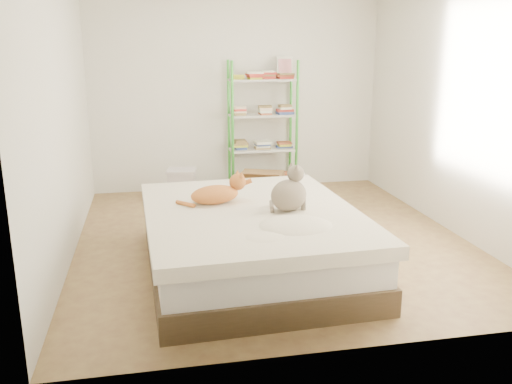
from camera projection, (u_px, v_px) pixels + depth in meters
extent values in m
cube|color=#A1874D|center=(271.00, 238.00, 5.45)|extent=(3.80, 4.20, 0.01)
cube|color=white|center=(237.00, 91.00, 7.10)|extent=(3.80, 0.01, 2.60)
cube|color=white|center=(353.00, 150.00, 3.12)|extent=(3.80, 0.01, 2.60)
cube|color=white|center=(62.00, 114.00, 4.76)|extent=(0.01, 4.20, 2.60)
cube|color=white|center=(456.00, 105.00, 5.46)|extent=(0.01, 4.20, 2.60)
cube|color=brown|center=(251.00, 259.00, 4.65)|extent=(1.78, 2.19, 0.21)
cube|color=white|center=(251.00, 235.00, 4.59)|extent=(1.73, 2.13, 0.23)
cube|color=beige|center=(251.00, 216.00, 4.54)|extent=(1.82, 2.23, 0.11)
cylinder|color=green|center=(233.00, 130.00, 6.83)|extent=(0.04, 0.04, 1.70)
cylinder|color=green|center=(229.00, 126.00, 7.14)|extent=(0.04, 0.04, 1.70)
cylinder|color=green|center=(297.00, 128.00, 6.99)|extent=(0.04, 0.04, 1.70)
cylinder|color=green|center=(291.00, 124.00, 7.29)|extent=(0.04, 0.04, 1.70)
cube|color=beige|center=(262.00, 182.00, 7.26)|extent=(0.86, 0.34, 0.02)
cube|color=beige|center=(262.00, 149.00, 7.14)|extent=(0.86, 0.34, 0.02)
cube|color=beige|center=(263.00, 115.00, 7.02)|extent=(0.86, 0.34, 0.02)
cube|color=beige|center=(263.00, 80.00, 6.91)|extent=(0.86, 0.34, 0.02)
cube|color=red|center=(240.00, 179.00, 7.19)|extent=(0.20, 0.16, 0.09)
cube|color=red|center=(284.00, 177.00, 7.30)|extent=(0.20, 0.16, 0.09)
cube|color=red|center=(240.00, 146.00, 7.07)|extent=(0.20, 0.16, 0.09)
cube|color=red|center=(262.00, 145.00, 7.13)|extent=(0.20, 0.16, 0.09)
cube|color=red|center=(285.00, 144.00, 7.18)|extent=(0.20, 0.16, 0.09)
cube|color=red|center=(240.00, 111.00, 6.95)|extent=(0.20, 0.16, 0.09)
cube|color=red|center=(263.00, 111.00, 7.01)|extent=(0.20, 0.16, 0.09)
cube|color=red|center=(285.00, 110.00, 7.06)|extent=(0.20, 0.16, 0.09)
cube|color=red|center=(239.00, 76.00, 6.83)|extent=(0.20, 0.16, 0.09)
cube|color=red|center=(255.00, 75.00, 6.87)|extent=(0.20, 0.16, 0.09)
cube|color=red|center=(270.00, 75.00, 6.91)|extent=(0.20, 0.16, 0.09)
cube|color=red|center=(286.00, 75.00, 6.95)|extent=(0.20, 0.16, 0.09)
cube|color=beige|center=(285.00, 67.00, 6.97)|extent=(0.22, 0.08, 0.28)
cube|color=red|center=(285.00, 67.00, 6.96)|extent=(0.17, 0.06, 0.21)
cube|color=olive|center=(262.00, 187.00, 6.71)|extent=(0.63, 0.57, 0.36)
cube|color=#582D86|center=(271.00, 191.00, 6.54)|extent=(0.29, 0.12, 0.08)
cube|color=olive|center=(265.00, 176.00, 6.48)|extent=(0.53, 0.33, 0.11)
cube|color=silver|center=(182.00, 186.00, 6.74)|extent=(0.36, 0.33, 0.37)
cube|color=silver|center=(181.00, 171.00, 6.68)|extent=(0.40, 0.37, 0.03)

